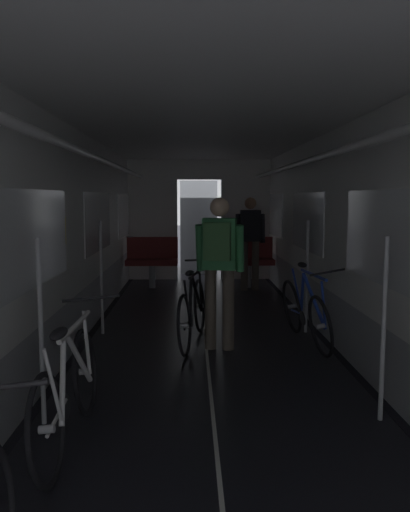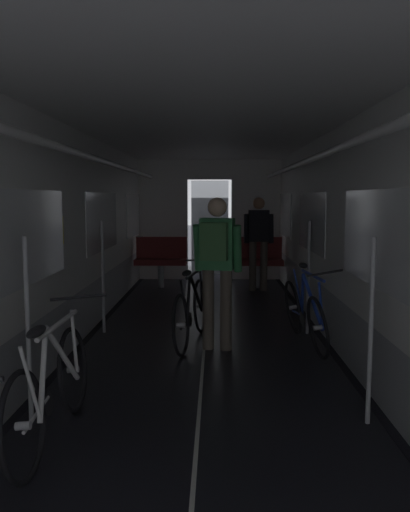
{
  "view_description": "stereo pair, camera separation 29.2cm",
  "coord_description": "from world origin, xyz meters",
  "px_view_note": "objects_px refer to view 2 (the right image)",
  "views": [
    {
      "loc": [
        -0.16,
        -1.67,
        1.68
      ],
      "look_at": [
        0.0,
        4.56,
        0.98
      ],
      "focal_mm": 36.6,
      "sensor_mm": 36.0,
      "label": 1
    },
    {
      "loc": [
        0.13,
        -1.67,
        1.68
      ],
      "look_at": [
        0.0,
        4.56,
        0.98
      ],
      "focal_mm": 36.6,
      "sensor_mm": 36.0,
      "label": 2
    }
  ],
  "objects_px": {
    "person_standing_near_bench": "(259,237)",
    "bicycle_white": "(52,387)",
    "person_cyclist_aisle": "(217,259)",
    "bench_seat_far_left": "(161,257)",
    "bicycle_blue": "(305,312)",
    "bicycle_black_in_aisle": "(191,311)",
    "bench_seat_far_right": "(257,257)"
  },
  "relations": [
    {
      "from": "person_standing_near_bench",
      "to": "bench_seat_far_right",
      "type": "bearing_deg",
      "value": 90.41
    },
    {
      "from": "bench_seat_far_left",
      "to": "bicycle_blue",
      "type": "xyz_separation_m",
      "value": [
        2.05,
        -3.88,
        -0.19
      ]
    },
    {
      "from": "bicycle_white",
      "to": "person_standing_near_bench",
      "type": "height_order",
      "value": "person_standing_near_bench"
    },
    {
      "from": "bicycle_white",
      "to": "person_cyclist_aisle",
      "type": "xyz_separation_m",
      "value": [
        1.14,
        2.2,
        0.63
      ]
    },
    {
      "from": "bench_seat_far_right",
      "to": "bicycle_black_in_aisle",
      "type": "distance_m",
      "value": 3.98
    },
    {
      "from": "bench_seat_far_left",
      "to": "bicycle_white",
      "type": "bearing_deg",
      "value": -90.89
    },
    {
      "from": "bench_seat_far_left",
      "to": "bicycle_blue",
      "type": "height_order",
      "value": "bicycle_blue"
    },
    {
      "from": "bench_seat_far_left",
      "to": "person_standing_near_bench",
      "type": "distance_m",
      "value": 1.89
    },
    {
      "from": "bench_seat_far_right",
      "to": "person_standing_near_bench",
      "type": "distance_m",
      "value": 0.55
    },
    {
      "from": "bench_seat_far_left",
      "to": "bicycle_black_in_aisle",
      "type": "height_order",
      "value": "bench_seat_far_left"
    },
    {
      "from": "bicycle_blue",
      "to": "bicycle_black_in_aisle",
      "type": "bearing_deg",
      "value": 178.17
    },
    {
      "from": "bicycle_white",
      "to": "bicycle_black_in_aisle",
      "type": "height_order",
      "value": "bicycle_white"
    },
    {
      "from": "person_standing_near_bench",
      "to": "bicycle_white",
      "type": "bearing_deg",
      "value": -107.79
    },
    {
      "from": "bicycle_blue",
      "to": "bicycle_black_in_aisle",
      "type": "distance_m",
      "value": 1.3
    },
    {
      "from": "bench_seat_far_left",
      "to": "bicycle_white",
      "type": "relative_size",
      "value": 0.58
    },
    {
      "from": "bicycle_white",
      "to": "person_standing_near_bench",
      "type": "relative_size",
      "value": 1.0
    },
    {
      "from": "bench_seat_far_right",
      "to": "bicycle_blue",
      "type": "relative_size",
      "value": 0.58
    },
    {
      "from": "bench_seat_far_right",
      "to": "bicycle_blue",
      "type": "distance_m",
      "value": 3.89
    },
    {
      "from": "person_cyclist_aisle",
      "to": "bicycle_black_in_aisle",
      "type": "distance_m",
      "value": 0.74
    },
    {
      "from": "bench_seat_far_left",
      "to": "bicycle_white",
      "type": "height_order",
      "value": "bench_seat_far_left"
    },
    {
      "from": "person_cyclist_aisle",
      "to": "person_standing_near_bench",
      "type": "xyz_separation_m",
      "value": [
        0.76,
        3.72,
        -0.04
      ]
    },
    {
      "from": "bicycle_blue",
      "to": "bench_seat_far_left",
      "type": "bearing_deg",
      "value": 117.91
    },
    {
      "from": "bicycle_blue",
      "to": "bicycle_black_in_aisle",
      "type": "height_order",
      "value": "bicycle_blue"
    },
    {
      "from": "person_cyclist_aisle",
      "to": "bench_seat_far_left",
      "type": "bearing_deg",
      "value": 104.28
    },
    {
      "from": "bicycle_white",
      "to": "bicycle_blue",
      "type": "height_order",
      "value": "bicycle_blue"
    },
    {
      "from": "bench_seat_far_right",
      "to": "bicycle_white",
      "type": "xyz_separation_m",
      "value": [
        -1.9,
        -6.3,
        -0.19
      ]
    },
    {
      "from": "bench_seat_far_right",
      "to": "bicycle_blue",
      "type": "height_order",
      "value": "bicycle_blue"
    },
    {
      "from": "bench_seat_far_right",
      "to": "bicycle_black_in_aisle",
      "type": "bearing_deg",
      "value": -105.28
    },
    {
      "from": "bicycle_white",
      "to": "bicycle_black_in_aisle",
      "type": "relative_size",
      "value": 1.01
    },
    {
      "from": "bicycle_blue",
      "to": "person_cyclist_aisle",
      "type": "xyz_separation_m",
      "value": [
        -1.01,
        -0.22,
        0.64
      ]
    },
    {
      "from": "bicycle_blue",
      "to": "bicycle_black_in_aisle",
      "type": "relative_size",
      "value": 1.01
    },
    {
      "from": "bicycle_white",
      "to": "bicycle_black_in_aisle",
      "type": "xyz_separation_m",
      "value": [
        0.85,
        2.47,
        0.0
      ]
    }
  ]
}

